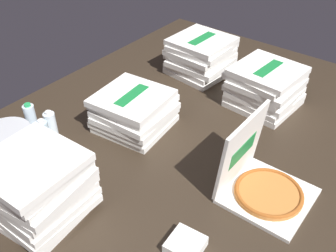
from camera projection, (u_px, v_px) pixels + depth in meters
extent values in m
cube|color=#2D2319|center=(183.00, 153.00, 2.21)|extent=(3.20, 2.40, 0.02)
cube|color=white|center=(268.00, 196.00, 1.92)|extent=(0.40, 0.40, 0.02)
cylinder|color=#B77033|center=(269.00, 193.00, 1.91)|extent=(0.34, 0.34, 0.02)
torus|color=#9C501E|center=(269.00, 192.00, 1.90)|extent=(0.33, 0.33, 0.02)
cube|color=white|center=(241.00, 150.00, 1.88)|extent=(0.40, 0.06, 0.40)
cube|color=#197A38|center=(243.00, 151.00, 1.88)|extent=(0.24, 0.01, 0.10)
cube|color=white|center=(43.00, 208.00, 1.85)|extent=(0.44, 0.44, 0.04)
cube|color=white|center=(43.00, 204.00, 1.82)|extent=(0.40, 0.40, 0.04)
cube|color=white|center=(41.00, 197.00, 1.80)|extent=(0.41, 0.41, 0.04)
cube|color=white|center=(38.00, 191.00, 1.78)|extent=(0.40, 0.40, 0.04)
cube|color=white|center=(37.00, 186.00, 1.75)|extent=(0.43, 0.43, 0.04)
cube|color=white|center=(36.00, 182.00, 1.72)|extent=(0.44, 0.44, 0.04)
cube|color=white|center=(31.00, 174.00, 1.71)|extent=(0.44, 0.44, 0.04)
cube|color=#197A38|center=(30.00, 170.00, 1.69)|extent=(0.26, 0.10, 0.00)
cube|color=white|center=(30.00, 168.00, 1.68)|extent=(0.43, 0.43, 0.04)
cube|color=white|center=(29.00, 163.00, 1.65)|extent=(0.41, 0.41, 0.04)
cube|color=white|center=(136.00, 123.00, 2.39)|extent=(0.44, 0.44, 0.04)
cube|color=#197A38|center=(135.00, 121.00, 2.38)|extent=(0.26, 0.10, 0.00)
cube|color=white|center=(134.00, 119.00, 2.36)|extent=(0.43, 0.43, 0.04)
cube|color=#197A38|center=(133.00, 116.00, 2.35)|extent=(0.26, 0.10, 0.00)
cube|color=white|center=(135.00, 115.00, 2.33)|extent=(0.43, 0.43, 0.04)
cube|color=white|center=(135.00, 110.00, 2.31)|extent=(0.41, 0.41, 0.04)
cube|color=white|center=(134.00, 102.00, 2.30)|extent=(0.42, 0.42, 0.04)
cube|color=white|center=(132.00, 98.00, 2.27)|extent=(0.43, 0.43, 0.04)
cube|color=#197A38|center=(132.00, 95.00, 2.26)|extent=(0.26, 0.10, 0.00)
cube|color=white|center=(199.00, 70.00, 2.93)|extent=(0.44, 0.44, 0.04)
cube|color=white|center=(200.00, 65.00, 2.91)|extent=(0.43, 0.43, 0.04)
cube|color=#197A38|center=(200.00, 63.00, 2.90)|extent=(0.26, 0.10, 0.00)
cube|color=white|center=(201.00, 61.00, 2.88)|extent=(0.40, 0.40, 0.04)
cube|color=#197A38|center=(201.00, 59.00, 2.86)|extent=(0.26, 0.07, 0.00)
cube|color=white|center=(201.00, 55.00, 2.87)|extent=(0.43, 0.43, 0.04)
cube|color=#197A38|center=(201.00, 53.00, 2.86)|extent=(0.26, 0.09, 0.00)
cube|color=white|center=(200.00, 51.00, 2.84)|extent=(0.42, 0.42, 0.04)
cube|color=white|center=(202.00, 46.00, 2.82)|extent=(0.40, 0.40, 0.04)
cube|color=#197A38|center=(202.00, 44.00, 2.81)|extent=(0.26, 0.07, 0.00)
cube|color=white|center=(202.00, 41.00, 2.80)|extent=(0.41, 0.41, 0.04)
cube|color=#197A38|center=(202.00, 38.00, 2.79)|extent=(0.26, 0.08, 0.00)
cube|color=white|center=(263.00, 102.00, 2.58)|extent=(0.42, 0.42, 0.04)
cube|color=#197A38|center=(264.00, 100.00, 2.56)|extent=(0.26, 0.09, 0.00)
cube|color=white|center=(264.00, 97.00, 2.56)|extent=(0.43, 0.43, 0.04)
cube|color=#197A38|center=(265.00, 94.00, 2.55)|extent=(0.26, 0.10, 0.00)
cube|color=white|center=(265.00, 92.00, 2.54)|extent=(0.41, 0.41, 0.04)
cube|color=#197A38|center=(266.00, 89.00, 2.52)|extent=(0.26, 0.08, 0.00)
cube|color=white|center=(264.00, 86.00, 2.52)|extent=(0.43, 0.43, 0.04)
cube|color=white|center=(266.00, 82.00, 2.48)|extent=(0.41, 0.41, 0.04)
cube|color=white|center=(265.00, 76.00, 2.48)|extent=(0.45, 0.45, 0.04)
cube|color=#197A38|center=(266.00, 73.00, 2.46)|extent=(0.26, 0.11, 0.00)
cube|color=white|center=(268.00, 71.00, 2.45)|extent=(0.42, 0.42, 0.04)
cube|color=#197A38|center=(269.00, 68.00, 2.44)|extent=(0.26, 0.09, 0.00)
cylinder|color=#B7BABF|center=(9.00, 142.00, 2.15)|extent=(0.27, 0.27, 0.15)
cylinder|color=white|center=(0.00, 166.00, 1.96)|extent=(0.07, 0.07, 0.20)
cylinder|color=white|center=(40.00, 146.00, 2.09)|extent=(0.07, 0.07, 0.20)
cylinder|color=white|center=(36.00, 130.00, 2.03)|extent=(0.04, 0.04, 0.02)
cylinder|color=white|center=(52.00, 128.00, 2.22)|extent=(0.07, 0.07, 0.20)
cylinder|color=white|center=(48.00, 113.00, 2.15)|extent=(0.04, 0.04, 0.02)
cylinder|color=silver|center=(45.00, 137.00, 2.15)|extent=(0.07, 0.07, 0.20)
cylinder|color=white|center=(41.00, 121.00, 2.09)|extent=(0.04, 0.04, 0.02)
cylinder|color=silver|center=(31.00, 120.00, 2.28)|extent=(0.07, 0.07, 0.20)
cylinder|color=#239951|center=(27.00, 105.00, 2.21)|extent=(0.04, 0.04, 0.02)
cube|color=white|center=(185.00, 245.00, 1.67)|extent=(0.16, 0.16, 0.05)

